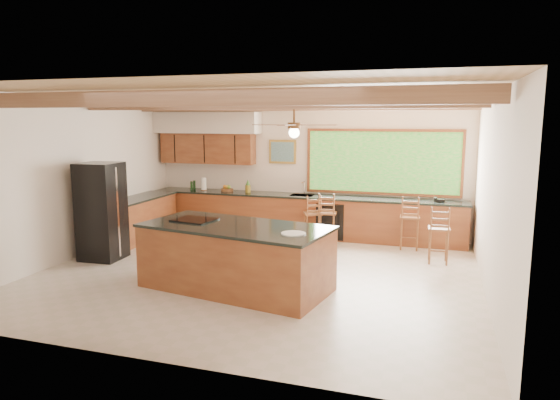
% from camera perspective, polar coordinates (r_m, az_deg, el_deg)
% --- Properties ---
extents(ground, '(7.20, 7.20, 0.00)m').
position_cam_1_polar(ground, '(8.55, -2.65, -8.38)').
color(ground, beige).
rests_on(ground, ground).
extents(room_shell, '(7.27, 6.54, 3.02)m').
position_cam_1_polar(room_shell, '(8.83, -2.32, 6.81)').
color(room_shell, silver).
rests_on(room_shell, ground).
extents(counter_run, '(7.12, 3.10, 1.22)m').
position_cam_1_polar(counter_run, '(11.00, -2.13, -1.89)').
color(counter_run, brown).
rests_on(counter_run, ground).
extents(island, '(3.05, 1.82, 1.02)m').
position_cam_1_polar(island, '(7.72, -5.09, -6.48)').
color(island, brown).
rests_on(island, ground).
extents(refrigerator, '(0.74, 0.72, 1.80)m').
position_cam_1_polar(refrigerator, '(9.78, -19.72, -1.23)').
color(refrigerator, black).
rests_on(refrigerator, ground).
extents(bar_stool_a, '(0.48, 0.48, 1.01)m').
position_cam_1_polar(bar_stool_a, '(10.53, 3.69, -1.66)').
color(bar_stool_a, brown).
rests_on(bar_stool_a, ground).
extents(bar_stool_b, '(0.42, 0.42, 1.07)m').
position_cam_1_polar(bar_stool_b, '(10.45, 5.37, -1.56)').
color(bar_stool_b, brown).
rests_on(bar_stool_b, ground).
extents(bar_stool_c, '(0.39, 0.39, 1.05)m').
position_cam_1_polar(bar_stool_c, '(9.39, 17.72, -3.28)').
color(bar_stool_c, brown).
rests_on(bar_stool_c, ground).
extents(bar_stool_d, '(0.40, 0.40, 1.08)m').
position_cam_1_polar(bar_stool_d, '(10.23, 14.62, -2.02)').
color(bar_stool_d, brown).
rests_on(bar_stool_d, ground).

